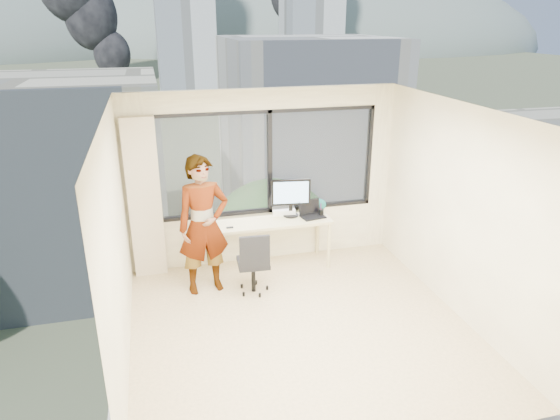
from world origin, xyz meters
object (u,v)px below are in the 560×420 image
object	(u,v)px
game_console	(284,210)
laptop	(313,210)
chair	(253,261)
monitor	(291,198)
desk	(269,243)
handbag	(318,205)
person	(203,225)

from	to	relation	value
game_console	laptop	bearing A→B (deg)	-26.50
chair	monitor	world-z (taller)	monitor
game_console	chair	bearing A→B (deg)	-116.52
desk	game_console	xyz separation A→B (m)	(0.28, 0.22, 0.42)
handbag	desk	bearing A→B (deg)	-156.63
game_console	laptop	xyz separation A→B (m)	(0.38, -0.28, 0.07)
desk	handbag	distance (m)	0.94
desk	person	size ratio (longest dim) A/B	0.95
game_console	laptop	size ratio (longest dim) A/B	0.94
monitor	game_console	xyz separation A→B (m)	(-0.07, 0.14, -0.25)
chair	laptop	xyz separation A→B (m)	(1.04, 0.61, 0.40)
person	handbag	bearing A→B (deg)	9.64
laptop	handbag	xyz separation A→B (m)	(0.14, 0.21, -0.01)
monitor	chair	bearing A→B (deg)	-126.05
desk	monitor	world-z (taller)	monitor
desk	laptop	world-z (taller)	laptop
desk	handbag	world-z (taller)	handbag
monitor	handbag	distance (m)	0.49
chair	laptop	bearing A→B (deg)	34.41
monitor	laptop	xyz separation A→B (m)	(0.30, -0.14, -0.18)
laptop	desk	bearing A→B (deg)	164.71
desk	handbag	bearing A→B (deg)	10.69
desk	monitor	bearing A→B (deg)	12.59
game_console	handbag	size ratio (longest dim) A/B	1.27
laptop	game_console	bearing A→B (deg)	133.34
monitor	game_console	size ratio (longest dim) A/B	1.71
laptop	handbag	size ratio (longest dim) A/B	1.35
monitor	desk	bearing A→B (deg)	-159.22
person	game_console	distance (m)	1.44
desk	person	bearing A→B (deg)	-155.76
laptop	handbag	world-z (taller)	laptop
person	laptop	distance (m)	1.69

